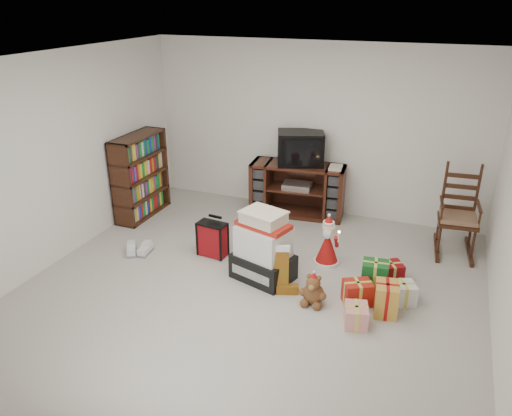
{
  "coord_description": "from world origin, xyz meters",
  "views": [
    {
      "loc": [
        1.83,
        -4.44,
        3.08
      ],
      "look_at": [
        -0.17,
        0.6,
        0.74
      ],
      "focal_mm": 35.0,
      "sensor_mm": 36.0,
      "label": 1
    }
  ],
  "objects_px": {
    "tv_stand": "(297,189)",
    "sneaker_pair": "(138,250)",
    "rocking_chair": "(457,221)",
    "red_suitcase": "(212,239)",
    "teddy_bear": "(313,291)",
    "gift_cluster": "(378,290)",
    "santa_figurine": "(327,245)",
    "bookshelf": "(141,177)",
    "gift_pile": "(263,250)",
    "mrs_claus_figurine": "(250,234)",
    "crt_television": "(300,148)"
  },
  "relations": [
    {
      "from": "gift_pile",
      "to": "sneaker_pair",
      "type": "xyz_separation_m",
      "value": [
        -1.7,
        -0.04,
        -0.32
      ]
    },
    {
      "from": "teddy_bear",
      "to": "gift_cluster",
      "type": "relative_size",
      "value": 0.3
    },
    {
      "from": "tv_stand",
      "to": "sneaker_pair",
      "type": "height_order",
      "value": "tv_stand"
    },
    {
      "from": "tv_stand",
      "to": "santa_figurine",
      "type": "distance_m",
      "value": 1.54
    },
    {
      "from": "rocking_chair",
      "to": "sneaker_pair",
      "type": "xyz_separation_m",
      "value": [
        -3.76,
        -1.62,
        -0.36
      ]
    },
    {
      "from": "crt_television",
      "to": "santa_figurine",
      "type": "bearing_deg",
      "value": -79.74
    },
    {
      "from": "santa_figurine",
      "to": "sneaker_pair",
      "type": "distance_m",
      "value": 2.41
    },
    {
      "from": "bookshelf",
      "to": "gift_pile",
      "type": "relative_size",
      "value": 1.48
    },
    {
      "from": "tv_stand",
      "to": "gift_cluster",
      "type": "xyz_separation_m",
      "value": [
        1.52,
        -1.93,
        -0.25
      ]
    },
    {
      "from": "sneaker_pair",
      "to": "gift_cluster",
      "type": "relative_size",
      "value": 0.32
    },
    {
      "from": "sneaker_pair",
      "to": "rocking_chair",
      "type": "bearing_deg",
      "value": 1.07
    },
    {
      "from": "rocking_chair",
      "to": "teddy_bear",
      "type": "xyz_separation_m",
      "value": [
        -1.36,
        -1.88,
        -0.25
      ]
    },
    {
      "from": "rocking_chair",
      "to": "gift_cluster",
      "type": "bearing_deg",
      "value": -119.68
    },
    {
      "from": "teddy_bear",
      "to": "mrs_claus_figurine",
      "type": "relative_size",
      "value": 0.58
    },
    {
      "from": "red_suitcase",
      "to": "santa_figurine",
      "type": "relative_size",
      "value": 0.81
    },
    {
      "from": "gift_pile",
      "to": "santa_figurine",
      "type": "height_order",
      "value": "gift_pile"
    },
    {
      "from": "bookshelf",
      "to": "gift_pile",
      "type": "height_order",
      "value": "bookshelf"
    },
    {
      "from": "teddy_bear",
      "to": "gift_cluster",
      "type": "xyz_separation_m",
      "value": [
        0.64,
        0.29,
        -0.01
      ]
    },
    {
      "from": "rocking_chair",
      "to": "sneaker_pair",
      "type": "relative_size",
      "value": 3.15
    },
    {
      "from": "gift_pile",
      "to": "teddy_bear",
      "type": "xyz_separation_m",
      "value": [
        0.69,
        -0.3,
        -0.21
      ]
    },
    {
      "from": "gift_pile",
      "to": "sneaker_pair",
      "type": "distance_m",
      "value": 1.73
    },
    {
      "from": "tv_stand",
      "to": "gift_cluster",
      "type": "distance_m",
      "value": 2.47
    },
    {
      "from": "gift_pile",
      "to": "gift_cluster",
      "type": "distance_m",
      "value": 1.35
    },
    {
      "from": "gift_pile",
      "to": "mrs_claus_figurine",
      "type": "distance_m",
      "value": 0.73
    },
    {
      "from": "crt_television",
      "to": "gift_pile",
      "type": "bearing_deg",
      "value": -104.78
    },
    {
      "from": "teddy_bear",
      "to": "crt_television",
      "type": "bearing_deg",
      "value": 111.11
    },
    {
      "from": "bookshelf",
      "to": "sneaker_pair",
      "type": "relative_size",
      "value": 3.26
    },
    {
      "from": "bookshelf",
      "to": "red_suitcase",
      "type": "xyz_separation_m",
      "value": [
        1.55,
        -0.78,
        -0.36
      ]
    },
    {
      "from": "santa_figurine",
      "to": "gift_cluster",
      "type": "relative_size",
      "value": 0.56
    },
    {
      "from": "rocking_chair",
      "to": "teddy_bear",
      "type": "height_order",
      "value": "rocking_chair"
    },
    {
      "from": "teddy_bear",
      "to": "mrs_claus_figurine",
      "type": "xyz_separation_m",
      "value": [
        -1.1,
        0.88,
        0.08
      ]
    },
    {
      "from": "santa_figurine",
      "to": "teddy_bear",
      "type": "bearing_deg",
      "value": -84.81
    },
    {
      "from": "bookshelf",
      "to": "mrs_claus_figurine",
      "type": "xyz_separation_m",
      "value": [
        1.93,
        -0.47,
        -0.36
      ]
    },
    {
      "from": "mrs_claus_figurine",
      "to": "teddy_bear",
      "type": "bearing_deg",
      "value": -38.69
    },
    {
      "from": "tv_stand",
      "to": "rocking_chair",
      "type": "relative_size",
      "value": 1.2
    },
    {
      "from": "bookshelf",
      "to": "red_suitcase",
      "type": "distance_m",
      "value": 1.77
    },
    {
      "from": "rocking_chair",
      "to": "red_suitcase",
      "type": "relative_size",
      "value": 2.24
    },
    {
      "from": "bookshelf",
      "to": "crt_television",
      "type": "distance_m",
      "value": 2.38
    },
    {
      "from": "teddy_bear",
      "to": "mrs_claus_figurine",
      "type": "bearing_deg",
      "value": 141.31
    },
    {
      "from": "rocking_chair",
      "to": "sneaker_pair",
      "type": "height_order",
      "value": "rocking_chair"
    },
    {
      "from": "rocking_chair",
      "to": "gift_cluster",
      "type": "distance_m",
      "value": 1.77
    },
    {
      "from": "gift_pile",
      "to": "rocking_chair",
      "type": "bearing_deg",
      "value": 54.2
    },
    {
      "from": "tv_stand",
      "to": "santa_figurine",
      "type": "xyz_separation_m",
      "value": [
        0.8,
        -1.31,
        -0.14
      ]
    },
    {
      "from": "santa_figurine",
      "to": "mrs_claus_figurine",
      "type": "distance_m",
      "value": 1.02
    },
    {
      "from": "gift_cluster",
      "to": "tv_stand",
      "type": "bearing_deg",
      "value": 128.19
    },
    {
      "from": "rocking_chair",
      "to": "red_suitcase",
      "type": "height_order",
      "value": "rocking_chair"
    },
    {
      "from": "santa_figurine",
      "to": "sneaker_pair",
      "type": "bearing_deg",
      "value": -164.35
    },
    {
      "from": "tv_stand",
      "to": "sneaker_pair",
      "type": "bearing_deg",
      "value": -133.62
    },
    {
      "from": "red_suitcase",
      "to": "mrs_claus_figurine",
      "type": "relative_size",
      "value": 0.88
    },
    {
      "from": "teddy_bear",
      "to": "mrs_claus_figurine",
      "type": "distance_m",
      "value": 1.41
    }
  ]
}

